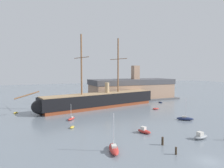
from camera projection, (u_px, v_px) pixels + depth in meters
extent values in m
plane|color=slate|center=(209.00, 161.00, 32.50)|extent=(400.00, 400.00, 0.00)
cube|color=brown|center=(101.00, 106.00, 79.65)|extent=(46.40, 16.16, 1.20)
cube|color=black|center=(101.00, 99.00, 79.46)|extent=(48.33, 16.84, 4.27)
ellipsoid|color=black|center=(45.00, 106.00, 66.83)|extent=(9.76, 8.09, 5.47)
ellipsoid|color=black|center=(142.00, 96.00, 92.17)|extent=(9.76, 8.09, 5.47)
cube|color=#9E7F5B|center=(101.00, 93.00, 79.30)|extent=(47.28, 16.08, 0.26)
cylinder|color=brown|center=(81.00, 65.00, 73.73)|extent=(0.60, 0.60, 22.23)
cylinder|color=brown|center=(81.00, 58.00, 73.55)|extent=(2.59, 11.30, 0.24)
cylinder|color=brown|center=(118.00, 66.00, 83.37)|extent=(0.60, 0.60, 22.23)
cylinder|color=brown|center=(118.00, 59.00, 83.19)|extent=(2.59, 11.30, 0.24)
cylinder|color=brown|center=(27.00, 95.00, 63.46)|extent=(7.50, 1.97, 2.28)
cylinder|color=tan|center=(107.00, 88.00, 80.82)|extent=(1.71, 1.71, 4.27)
ellipsoid|color=#B22D28|center=(114.00, 149.00, 36.32)|extent=(2.98, 5.59, 1.02)
cube|color=beige|center=(114.00, 146.00, 36.01)|extent=(1.21, 1.53, 0.54)
cylinder|color=silver|center=(114.00, 130.00, 36.35)|extent=(0.13, 0.13, 6.16)
ellipsoid|color=gray|center=(201.00, 137.00, 43.14)|extent=(3.90, 1.95, 0.88)
cube|color=beige|center=(200.00, 134.00, 42.97)|extent=(1.25, 1.13, 0.88)
ellipsoid|color=#B22D28|center=(144.00, 131.00, 47.15)|extent=(2.64, 3.80, 0.82)
cube|color=beige|center=(143.00, 128.00, 47.28)|extent=(1.27, 1.34, 0.82)
ellipsoid|color=gold|center=(72.00, 127.00, 51.25)|extent=(1.91, 2.25, 0.49)
cube|color=#4C4C51|center=(72.00, 126.00, 51.24)|extent=(0.75, 0.59, 0.08)
ellipsoid|color=#1E284C|center=(185.00, 119.00, 59.24)|extent=(4.71, 4.10, 0.92)
cube|color=#B2ADA3|center=(184.00, 117.00, 59.27)|extent=(1.44, 1.37, 0.48)
cylinder|color=silver|center=(186.00, 108.00, 58.98)|extent=(0.12, 0.12, 5.55)
ellipsoid|color=#B22D28|center=(71.00, 119.00, 59.66)|extent=(3.17, 3.56, 0.70)
cube|color=#B2ADA3|center=(72.00, 117.00, 59.81)|extent=(1.05, 1.10, 0.37)
cylinder|color=silver|center=(71.00, 111.00, 59.32)|extent=(0.09, 0.09, 4.24)
ellipsoid|color=#B22D28|center=(156.00, 109.00, 75.49)|extent=(2.64, 1.17, 0.62)
cube|color=beige|center=(156.00, 108.00, 75.47)|extent=(0.25, 0.98, 0.10)
ellipsoid|color=gold|center=(16.00, 113.00, 68.74)|extent=(1.88, 2.10, 0.47)
cube|color=beige|center=(16.00, 112.00, 68.72)|extent=(0.69, 0.58, 0.07)
ellipsoid|color=#1E284C|center=(160.00, 102.00, 90.67)|extent=(1.46, 2.35, 0.52)
cube|color=#4C4C51|center=(160.00, 102.00, 90.66)|extent=(0.83, 0.39, 0.08)
ellipsoid|color=silver|center=(100.00, 102.00, 91.56)|extent=(2.55, 1.81, 0.55)
cube|color=#B2ADA3|center=(100.00, 102.00, 91.54)|extent=(0.52, 0.88, 0.09)
cylinder|color=#382B1E|center=(176.00, 151.00, 35.14)|extent=(0.35, 0.35, 1.32)
cylinder|color=#382B1E|center=(163.00, 141.00, 39.58)|extent=(0.43, 0.43, 1.59)
cube|color=#565659|center=(132.00, 99.00, 101.85)|extent=(45.19, 18.27, 0.80)
cube|color=tan|center=(132.00, 91.00, 101.59)|extent=(41.08, 15.22, 6.86)
cube|color=#47474C|center=(132.00, 82.00, 101.27)|extent=(41.90, 15.53, 2.50)
cube|color=tan|center=(135.00, 72.00, 101.74)|extent=(3.20, 3.20, 6.82)
ellipsoid|color=silver|center=(156.00, 71.00, 60.64)|extent=(0.11, 0.32, 0.11)
sphere|color=silver|center=(156.00, 71.00, 60.83)|extent=(0.09, 0.09, 0.09)
cube|color=#ADA89E|center=(155.00, 71.00, 60.50)|extent=(0.63, 0.13, 0.13)
cube|color=#ADA89E|center=(157.00, 71.00, 60.79)|extent=(0.63, 0.13, 0.13)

